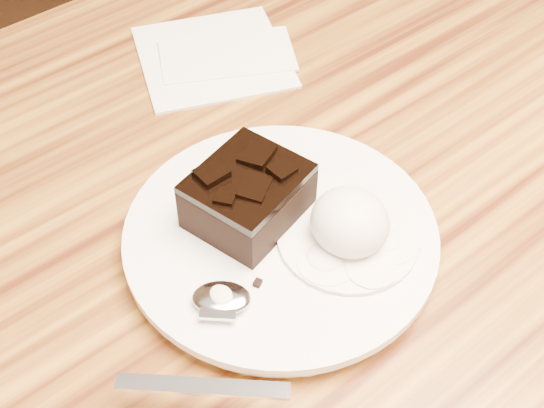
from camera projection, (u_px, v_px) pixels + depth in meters
plate at (281, 239)px, 0.55m from camera, size 0.23×0.23×0.02m
brownie at (248, 199)px, 0.54m from camera, size 0.09×0.09×0.04m
ice_cream_scoop at (350, 222)px, 0.53m from camera, size 0.05×0.06×0.05m
melt_puddle at (348, 238)px, 0.54m from camera, size 0.10×0.10×0.00m
spoon at (222, 299)px, 0.50m from camera, size 0.14×0.13×0.01m
napkin at (213, 56)px, 0.72m from camera, size 0.18×0.18×0.01m
crumb_a at (258, 283)px, 0.51m from camera, size 0.01×0.01×0.00m
crumb_b at (343, 220)px, 0.55m from camera, size 0.01×0.01×0.00m
crumb_c at (290, 212)px, 0.56m from camera, size 0.01×0.01×0.00m
crumb_d at (306, 245)px, 0.53m from camera, size 0.01×0.01×0.00m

